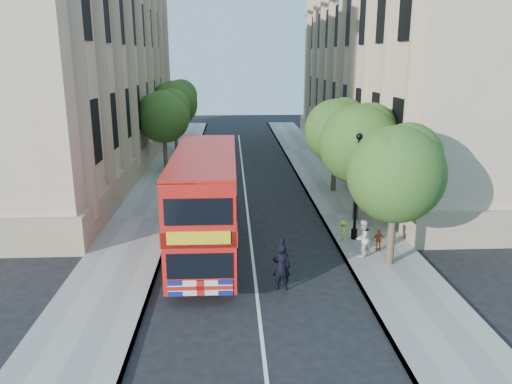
{
  "coord_description": "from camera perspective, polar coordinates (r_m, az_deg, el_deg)",
  "views": [
    {
      "loc": [
        -0.9,
        -16.45,
        8.68
      ],
      "look_at": [
        0.29,
        6.87,
        2.3
      ],
      "focal_mm": 35.0,
      "sensor_mm": 36.0,
      "label": 1
    }
  ],
  "objects": [
    {
      "name": "tree_right_near",
      "position": [
        21.09,
        15.82,
        2.56
      ],
      "size": [
        4.0,
        4.0,
        6.08
      ],
      "color": "#473828",
      "rests_on": "ground"
    },
    {
      "name": "pavement_right",
      "position": [
        28.6,
        10.68,
        -2.54
      ],
      "size": [
        3.5,
        80.0,
        0.12
      ],
      "primitive_type": "cube",
      "color": "gray",
      "rests_on": "ground"
    },
    {
      "name": "ground",
      "position": [
        18.62,
        0.2,
        -12.5
      ],
      "size": [
        120.0,
        120.0,
        0.0
      ],
      "primitive_type": "plane",
      "color": "black",
      "rests_on": "ground"
    },
    {
      "name": "tree_right_mid",
      "position": [
        26.7,
        11.82,
        5.83
      ],
      "size": [
        4.2,
        4.2,
        6.37
      ],
      "color": "#473828",
      "rests_on": "ground"
    },
    {
      "name": "building_right",
      "position": [
        43.04,
        17.68,
        15.01
      ],
      "size": [
        12.0,
        38.0,
        18.0
      ],
      "primitive_type": "cube",
      "color": "tan",
      "rests_on": "ground"
    },
    {
      "name": "tree_right_far",
      "position": [
        32.49,
        9.17,
        7.36
      ],
      "size": [
        4.0,
        4.0,
        6.15
      ],
      "color": "#473828",
      "rests_on": "ground"
    },
    {
      "name": "tree_left_far",
      "position": [
        39.04,
        -10.47,
        8.8
      ],
      "size": [
        4.0,
        4.0,
        6.3
      ],
      "color": "#473828",
      "rests_on": "ground"
    },
    {
      "name": "police_constable",
      "position": [
        19.18,
        2.95,
        -8.57
      ],
      "size": [
        0.7,
        0.47,
        1.86
      ],
      "primitive_type": "imported",
      "rotation": [
        0.0,
        0.0,
        3.1
      ],
      "color": "black",
      "rests_on": "ground"
    },
    {
      "name": "tree_left_back",
      "position": [
        46.92,
        -9.24,
        10.22
      ],
      "size": [
        4.2,
        4.2,
        6.65
      ],
      "color": "#473828",
      "rests_on": "ground"
    },
    {
      "name": "box_van",
      "position": [
        28.58,
        -5.91,
        0.47
      ],
      "size": [
        2.24,
        5.12,
        2.89
      ],
      "rotation": [
        0.0,
        0.0,
        -0.04
      ],
      "color": "black",
      "rests_on": "ground"
    },
    {
      "name": "lamp_post",
      "position": [
        24.02,
        11.41,
        0.09
      ],
      "size": [
        0.32,
        0.32,
        5.16
      ],
      "color": "black",
      "rests_on": "pavement_right"
    },
    {
      "name": "building_left",
      "position": [
        42.45,
        -21.34,
        14.71
      ],
      "size": [
        12.0,
        38.0,
        18.0
      ],
      "primitive_type": "cube",
      "color": "tan",
      "rests_on": "ground"
    },
    {
      "name": "child_b",
      "position": [
        24.26,
        9.91,
        -4.36
      ],
      "size": [
        0.7,
        0.48,
        1.0
      ],
      "primitive_type": "imported",
      "rotation": [
        0.0,
        0.0,
        3.33
      ],
      "color": "#D9D94A",
      "rests_on": "pavement_right"
    },
    {
      "name": "child_a",
      "position": [
        23.44,
        13.86,
        -5.32
      ],
      "size": [
        0.58,
        0.24,
        0.98
      ],
      "primitive_type": "imported",
      "rotation": [
        0.0,
        0.0,
        3.14
      ],
      "color": "orange",
      "rests_on": "pavement_right"
    },
    {
      "name": "woman_pedestrian",
      "position": [
        22.46,
        12.11,
        -5.19
      ],
      "size": [
        1.03,
        1.0,
        1.67
      ],
      "primitive_type": "imported",
      "rotation": [
        0.0,
        0.0,
        3.8
      ],
      "color": "silver",
      "rests_on": "pavement_right"
    },
    {
      "name": "pavement_left",
      "position": [
        28.23,
        -12.68,
        -2.88
      ],
      "size": [
        3.5,
        80.0,
        0.12
      ],
      "primitive_type": "cube",
      "color": "gray",
      "rests_on": "ground"
    },
    {
      "name": "double_decker_bus",
      "position": [
        22.0,
        -5.77,
        -1.01
      ],
      "size": [
        2.68,
        9.95,
        4.59
      ],
      "rotation": [
        0.0,
        0.0,
        -0.0
      ],
      "color": "red",
      "rests_on": "ground"
    }
  ]
}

